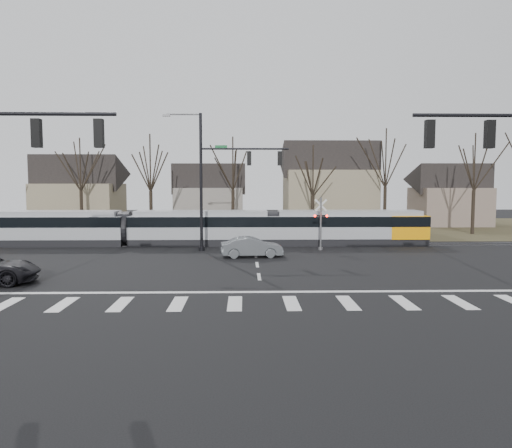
{
  "coord_description": "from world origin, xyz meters",
  "views": [
    {
      "loc": [
        -0.8,
        -24.71,
        5.07
      ],
      "look_at": [
        0.0,
        9.0,
        2.3
      ],
      "focal_mm": 35.0,
      "sensor_mm": 36.0,
      "label": 1
    }
  ],
  "objects": [
    {
      "name": "lane_dashes",
      "position": [
        0.0,
        16.0,
        0.01
      ],
      "size": [
        0.18,
        30.0,
        0.01
      ],
      "color": "silver",
      "rests_on": "ground"
    },
    {
      "name": "grass_verge",
      "position": [
        0.0,
        32.0,
        0.01
      ],
      "size": [
        140.0,
        28.0,
        0.01
      ],
      "primitive_type": "cube",
      "color": "#38331E",
      "rests_on": "ground"
    },
    {
      "name": "stop_line",
      "position": [
        0.0,
        -1.8,
        0.01
      ],
      "size": [
        28.0,
        0.35,
        0.01
      ],
      "primitive_type": "cube",
      "color": "silver",
      "rests_on": "ground"
    },
    {
      "name": "house_b",
      "position": [
        -5.0,
        36.0,
        3.97
      ],
      "size": [
        8.64,
        7.56,
        7.65
      ],
      "color": "slate",
      "rests_on": "ground"
    },
    {
      "name": "signal_pole_far",
      "position": [
        -2.41,
        12.5,
        5.7
      ],
      "size": [
        9.28,
        0.44,
        10.2
      ],
      "color": "black",
      "rests_on": "ground"
    },
    {
      "name": "house_d",
      "position": [
        24.0,
        35.0,
        3.97
      ],
      "size": [
        8.64,
        7.56,
        7.65
      ],
      "color": "#6E5D51",
      "rests_on": "ground"
    },
    {
      "name": "rail_pair",
      "position": [
        0.0,
        15.8,
        0.03
      ],
      "size": [
        90.0,
        1.52,
        0.06
      ],
      "color": "#59595E",
      "rests_on": "ground"
    },
    {
      "name": "house_a",
      "position": [
        -20.0,
        34.0,
        4.46
      ],
      "size": [
        9.72,
        8.64,
        8.6
      ],
      "color": "#7D725B",
      "rests_on": "ground"
    },
    {
      "name": "sedan",
      "position": [
        -0.28,
        9.22,
        0.69
      ],
      "size": [
        2.18,
        4.47,
        1.39
      ],
      "primitive_type": "imported",
      "rotation": [
        0.0,
        0.0,
        1.66
      ],
      "color": "#53565A",
      "rests_on": "ground"
    },
    {
      "name": "house_c",
      "position": [
        9.0,
        33.0,
        5.23
      ],
      "size": [
        10.8,
        8.64,
        10.1
      ],
      "color": "#7D725B",
      "rests_on": "ground"
    },
    {
      "name": "crosswalk",
      "position": [
        0.0,
        -4.0,
        0.01
      ],
      "size": [
        27.0,
        2.6,
        0.01
      ],
      "color": "silver",
      "rests_on": "ground"
    },
    {
      "name": "tree_row",
      "position": [
        2.0,
        26.0,
        5.0
      ],
      "size": [
        59.2,
        7.2,
        10.0
      ],
      "color": "black",
      "rests_on": "ground"
    },
    {
      "name": "ground",
      "position": [
        0.0,
        0.0,
        0.0
      ],
      "size": [
        140.0,
        140.0,
        0.0
      ],
      "primitive_type": "plane",
      "color": "black"
    },
    {
      "name": "rail_crossing_signal",
      "position": [
        5.0,
        12.79,
        1.89
      ],
      "size": [
        1.08,
        0.36,
        4.0
      ],
      "color": "#59595B",
      "rests_on": "ground"
    },
    {
      "name": "tram",
      "position": [
        -4.46,
        16.0,
        1.54
      ],
      "size": [
        37.25,
        2.77,
        2.82
      ],
      "color": "gray",
      "rests_on": "ground"
    }
  ]
}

